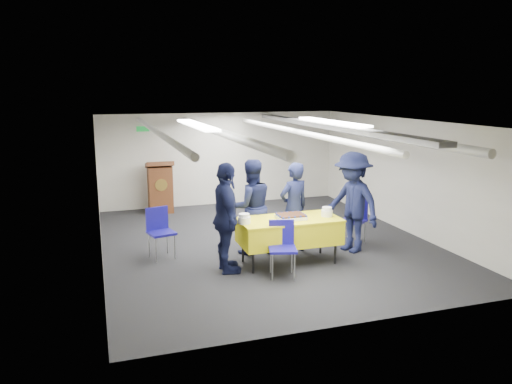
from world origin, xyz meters
TOP-DOWN VIEW (x-y plane):
  - ground at (0.00, 0.00)m, footprint 7.00×7.00m
  - room_shell at (0.09, 0.41)m, footprint 6.00×7.00m
  - serving_table at (0.00, -1.16)m, footprint 1.69×0.82m
  - sheet_cake at (0.02, -1.17)m, footprint 0.48×0.37m
  - plate_stack_left at (-0.80, -1.21)m, footprint 0.21×0.21m
  - plate_stack_right at (0.66, -1.21)m, footprint 0.19×0.19m
  - podium at (-1.60, 3.05)m, footprint 0.62×0.53m
  - chair_near at (-0.31, -1.63)m, footprint 0.51×0.51m
  - chair_right at (1.61, -0.50)m, footprint 0.59×0.59m
  - chair_left at (-2.03, -0.16)m, footprint 0.51×0.51m
  - sailor_a at (0.30, -0.62)m, footprint 0.67×0.53m
  - sailor_b at (-0.45, -0.45)m, footprint 0.83×0.65m
  - sailor_c at (-1.10, -1.24)m, footprint 0.49×1.06m
  - sailor_d at (1.30, -0.91)m, footprint 1.01×1.32m

SIDE VIEW (x-z plane):
  - ground at x=0.00m, z-range 0.00..0.00m
  - chair_near at x=-0.31m, z-range 0.10..0.97m
  - chair_right at x=1.61m, z-range 0.10..0.97m
  - chair_left at x=-2.03m, z-range 0.10..0.97m
  - serving_table at x=0.00m, z-range 0.17..0.94m
  - podium at x=-1.60m, z-range -0.01..1.24m
  - sheet_cake at x=0.02m, z-range 0.77..0.85m
  - sailor_a at x=0.30m, z-range 0.00..1.62m
  - plate_stack_left at x=-0.80m, z-range 0.76..0.92m
  - plate_stack_right at x=0.66m, z-range 0.76..0.92m
  - sailor_b at x=-0.45m, z-range 0.00..1.69m
  - sailor_c at x=-1.10m, z-range 0.00..1.77m
  - sailor_d at x=1.30m, z-range 0.00..1.80m
  - room_shell at x=0.09m, z-range 0.66..2.96m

